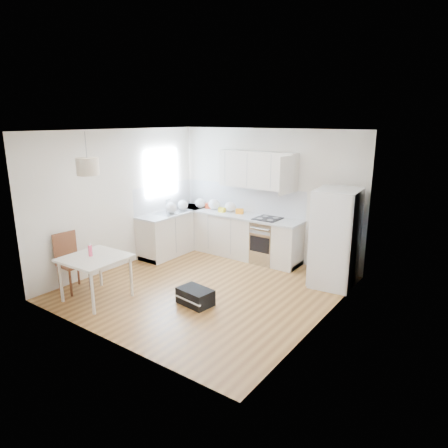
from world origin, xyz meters
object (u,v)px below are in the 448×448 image
(dining_table, at_px, (95,261))
(gym_bag, at_px, (195,296))
(dining_chair, at_px, (73,263))
(refrigerator, at_px, (336,238))

(dining_table, bearing_deg, gym_bag, 27.10)
(dining_chair, bearing_deg, refrigerator, 42.49)
(refrigerator, xyz_separation_m, dining_chair, (-3.54, -2.87, -0.36))
(refrigerator, bearing_deg, dining_chair, -146.91)
(refrigerator, height_order, dining_table, refrigerator)
(dining_table, height_order, dining_chair, dining_chair)
(dining_chair, bearing_deg, gym_bag, 24.63)
(dining_chair, height_order, gym_bag, dining_chair)
(refrigerator, bearing_deg, dining_table, -141.61)
(dining_table, height_order, gym_bag, dining_table)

